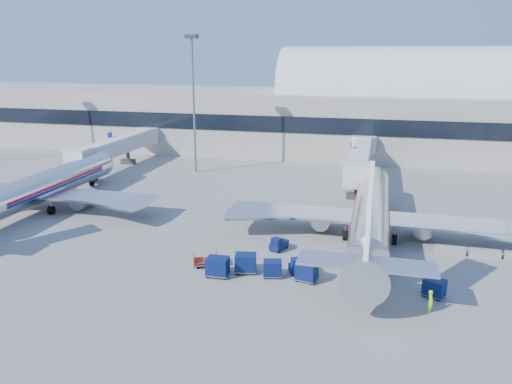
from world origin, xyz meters
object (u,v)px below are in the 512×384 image
(cart_solo_far, at_px, (434,287))
(cart_open_red, at_px, (206,262))
(cart_train_b, at_px, (246,263))
(cart_solo_near, at_px, (307,272))
(cart_train_a, at_px, (273,268))
(mast_west, at_px, (193,84))
(tug_lead, at_px, (300,266))
(cart_train_c, at_px, (218,266))
(barrier_near, at_px, (450,250))
(ramp_worker, at_px, (431,301))
(jetbridge_mid, at_px, (121,145))
(barrier_mid, at_px, (485,253))
(tug_right, at_px, (369,264))
(jetbridge_near, at_px, (361,156))
(tug_left, at_px, (278,244))
(airliner_main, at_px, (371,214))
(airliner_mid, at_px, (37,189))

(cart_solo_far, xyz_separation_m, cart_open_red, (-20.70, 1.23, -0.39))
(cart_train_b, height_order, cart_solo_near, cart_train_b)
(cart_train_a, bearing_deg, mast_west, 106.49)
(tug_lead, distance_m, cart_train_c, 7.66)
(barrier_near, distance_m, tug_lead, 16.15)
(barrier_near, height_order, ramp_worker, ramp_worker)
(jetbridge_mid, bearing_deg, tug_lead, -43.83)
(barrier_mid, bearing_deg, cart_train_c, -156.57)
(cart_train_a, xyz_separation_m, cart_train_c, (-4.89, -1.10, 0.14))
(barrier_mid, xyz_separation_m, tug_right, (-11.10, -6.01, 0.25))
(ramp_worker, bearing_deg, jetbridge_near, 0.16)
(barrier_near, distance_m, tug_left, 17.37)
(tug_lead, relative_size, ramp_worker, 1.34)
(tug_lead, height_order, cart_train_a, cart_train_a)
(airliner_main, bearing_deg, tug_right, -88.64)
(cart_train_c, xyz_separation_m, cart_open_red, (-1.85, 1.89, -0.53))
(tug_left, relative_size, cart_train_b, 1.07)
(jetbridge_mid, bearing_deg, airliner_mid, -84.78)
(cart_train_c, bearing_deg, cart_solo_far, 0.43)
(airliner_mid, distance_m, barrier_near, 50.12)
(jetbridge_mid, xyz_separation_m, cart_train_c, (31.20, -39.42, -2.96))
(jetbridge_near, height_order, ramp_worker, jetbridge_near)
(tug_lead, relative_size, cart_train_c, 1.20)
(barrier_near, xyz_separation_m, cart_open_red, (-23.05, -8.72, -0.01))
(airliner_mid, height_order, barrier_mid, airliner_mid)
(barrier_near, distance_m, barrier_mid, 3.30)
(cart_solo_near, bearing_deg, cart_train_a, -167.12)
(airliner_mid, relative_size, cart_solo_near, 17.11)
(tug_right, bearing_deg, airliner_main, 133.27)
(tug_lead, height_order, cart_open_red, tug_lead)
(airliner_main, distance_m, barrier_mid, 11.84)
(cart_train_a, bearing_deg, tug_right, 8.88)
(jetbridge_near, bearing_deg, cart_open_red, -108.63)
(barrier_near, xyz_separation_m, tug_lead, (-13.98, -8.07, 0.22))
(tug_left, bearing_deg, cart_solo_near, -128.11)
(cart_solo_near, distance_m, ramp_worker, 10.75)
(jetbridge_near, distance_m, jetbridge_mid, 42.00)
(cart_solo_near, relative_size, cart_solo_far, 1.00)
(cart_train_c, bearing_deg, cart_open_red, 132.76)
(tug_right, xyz_separation_m, cart_train_b, (-11.14, -3.19, 0.26))
(jetbridge_near, xyz_separation_m, cart_open_red, (-12.65, -37.53, -3.49))
(airliner_main, distance_m, cart_solo_near, 13.33)
(cart_solo_far, bearing_deg, tug_lead, -162.90)
(barrier_near, xyz_separation_m, tug_left, (-17.09, -3.08, 0.20))
(airliner_main, height_order, cart_solo_near, airliner_main)
(airliner_main, height_order, cart_train_c, airliner_main)
(mast_west, relative_size, tug_left, 9.31)
(tug_left, relative_size, cart_open_red, 0.89)
(tug_left, bearing_deg, tug_right, -86.60)
(tug_right, xyz_separation_m, cart_open_red, (-15.25, -2.71, -0.26))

